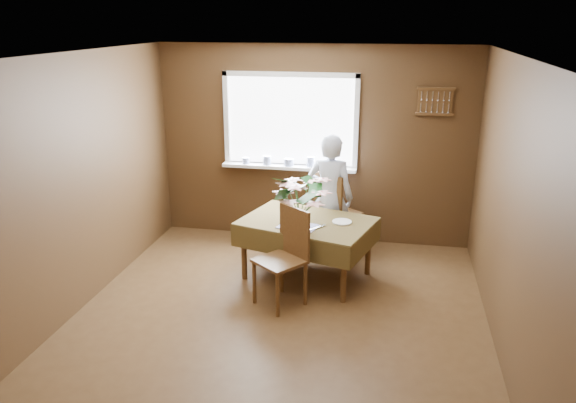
% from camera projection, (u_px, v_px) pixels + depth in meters
% --- Properties ---
extents(floor, '(4.50, 4.50, 0.00)m').
position_uv_depth(floor, '(277.00, 322.00, 5.41)').
color(floor, '#482F19').
rests_on(floor, ground).
extents(ceiling, '(4.50, 4.50, 0.00)m').
position_uv_depth(ceiling, '(275.00, 55.00, 4.63)').
color(ceiling, white).
rests_on(ceiling, wall_back).
extents(wall_back, '(4.00, 0.00, 4.00)m').
position_uv_depth(wall_back, '(314.00, 145.00, 7.12)').
color(wall_back, brown).
rests_on(wall_back, floor).
extents(wall_front, '(4.00, 0.00, 4.00)m').
position_uv_depth(wall_front, '(185.00, 330.00, 2.92)').
color(wall_front, brown).
rests_on(wall_front, floor).
extents(wall_left, '(0.00, 4.50, 4.50)m').
position_uv_depth(wall_left, '(73.00, 187.00, 5.38)').
color(wall_left, brown).
rests_on(wall_left, floor).
extents(wall_right, '(0.00, 4.50, 4.50)m').
position_uv_depth(wall_right, '(511.00, 213.00, 4.66)').
color(wall_right, brown).
rests_on(wall_right, floor).
extents(window_assembly, '(1.72, 0.20, 1.22)m').
position_uv_depth(window_assembly, '(290.00, 137.00, 7.09)').
color(window_assembly, white).
rests_on(window_assembly, wall_back).
extents(spoon_rack, '(0.44, 0.05, 0.33)m').
position_uv_depth(spoon_rack, '(435.00, 101.00, 6.63)').
color(spoon_rack, '#55371B').
rests_on(spoon_rack, wall_back).
extents(dining_table, '(1.60, 1.30, 0.68)m').
position_uv_depth(dining_table, '(307.00, 227.00, 6.19)').
color(dining_table, '#55371B').
rests_on(dining_table, floor).
extents(chair_far, '(0.62, 0.62, 1.04)m').
position_uv_depth(chair_far, '(334.00, 210.00, 6.85)').
color(chair_far, '#55371B').
rests_on(chair_far, floor).
extents(chair_near, '(0.60, 0.60, 1.00)m').
position_uv_depth(chair_near, '(286.00, 253.00, 5.65)').
color(chair_near, '#55371B').
rests_on(chair_near, floor).
extents(seated_woman, '(0.61, 0.45, 1.53)m').
position_uv_depth(seated_woman, '(330.00, 197.00, 6.67)').
color(seated_woman, white).
rests_on(seated_woman, floor).
extents(flower_bouquet, '(0.60, 0.60, 0.51)m').
position_uv_depth(flower_bouquet, '(300.00, 196.00, 5.92)').
color(flower_bouquet, white).
rests_on(flower_bouquet, dining_table).
extents(side_plate, '(0.30, 0.30, 0.01)m').
position_uv_depth(side_plate, '(342.00, 222.00, 6.10)').
color(side_plate, white).
rests_on(side_plate, dining_table).
extents(table_knife, '(0.16, 0.20, 0.00)m').
position_uv_depth(table_knife, '(318.00, 227.00, 5.94)').
color(table_knife, silver).
rests_on(table_knife, dining_table).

